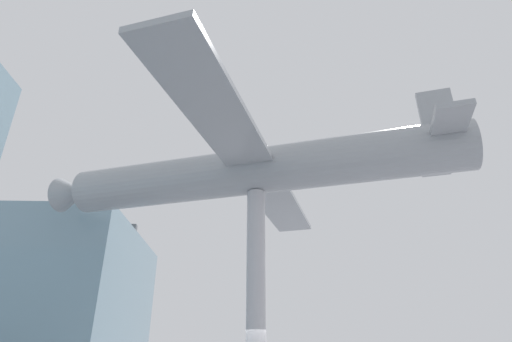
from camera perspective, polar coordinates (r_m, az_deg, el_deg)
name	(u,v)px	position (r m, az deg, el deg)	size (l,w,h in m)	color
glass_pavilion_right	(34,309)	(24.97, -29.16, -16.87)	(10.58, 10.16, 8.72)	#7593A3
support_pylon_central	(256,296)	(13.04, 0.00, -17.41)	(0.61, 0.61, 6.97)	#B7B7BC
suspended_airplane	(249,172)	(14.36, -0.97, -0.08)	(14.35, 15.52, 3.01)	#93999E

